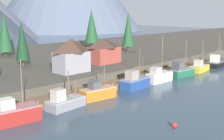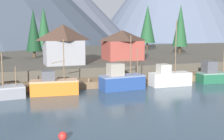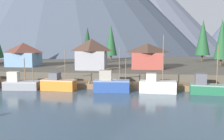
{
  "view_description": "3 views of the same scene",
  "coord_description": "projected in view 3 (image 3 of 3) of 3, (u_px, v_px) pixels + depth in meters",
  "views": [
    {
      "loc": [
        -44.1,
        -39.1,
        15.0
      ],
      "look_at": [
        -0.73,
        3.46,
        3.15
      ],
      "focal_mm": 49.63,
      "sensor_mm": 36.0,
      "label": 1
    },
    {
      "loc": [
        -15.5,
        -40.99,
        8.86
      ],
      "look_at": [
        0.23,
        2.0,
        2.33
      ],
      "focal_mm": 48.13,
      "sensor_mm": 36.0,
      "label": 2
    },
    {
      "loc": [
        6.23,
        -46.66,
        9.07
      ],
      "look_at": [
        -0.08,
        2.84,
        3.31
      ],
      "focal_mm": 41.84,
      "sensor_mm": 36.0,
      "label": 3
    }
  ],
  "objects": [
    {
      "name": "house_red",
      "position": [
        147.0,
        56.0,
        59.93
      ],
      "size": [
        7.37,
        5.7,
        5.81
      ],
      "color": "#9E4238",
      "rests_on": "shoreline_bank"
    },
    {
      "name": "fishing_boat_orange",
      "position": [
        58.0,
        84.0,
        47.27
      ],
      "size": [
        6.48,
        2.97,
        7.35
      ],
      "rotation": [
        0.0,
        0.0,
        -0.12
      ],
      "color": "#CC6B1E",
      "rests_on": "ground_plane"
    },
    {
      "name": "fishing_boat_green",
      "position": [
        208.0,
        87.0,
        43.9
      ],
      "size": [
        6.49,
        3.17,
        8.26
      ],
      "rotation": [
        0.0,
        0.0,
        -0.11
      ],
      "color": "#1E5B3D",
      "rests_on": "ground_plane"
    },
    {
      "name": "conifer_back_left",
      "position": [
        203.0,
        37.0,
        79.93
      ],
      "size": [
        4.53,
        4.53,
        12.76
      ],
      "color": "#4C3823",
      "rests_on": "shoreline_bank"
    },
    {
      "name": "house_blue",
      "position": [
        24.0,
        54.0,
        65.51
      ],
      "size": [
        7.5,
        6.56,
        5.89
      ],
      "color": "#6689A8",
      "rests_on": "shoreline_bank"
    },
    {
      "name": "dock",
      "position": [
        112.0,
        85.0,
        49.71
      ],
      "size": [
        80.0,
        4.0,
        1.6
      ],
      "color": "brown",
      "rests_on": "ground_plane"
    },
    {
      "name": "conifer_near_left",
      "position": [
        111.0,
        40.0,
        86.22
      ],
      "size": [
        4.03,
        4.03,
        11.65
      ],
      "color": "#4C3823",
      "rests_on": "shoreline_bank"
    },
    {
      "name": "conifer_near_right",
      "position": [
        222.0,
        39.0,
        65.46
      ],
      "size": [
        3.64,
        3.64,
        11.82
      ],
      "color": "#4C3823",
      "rests_on": "shoreline_bank"
    },
    {
      "name": "fishing_boat_blue",
      "position": [
        111.0,
        84.0,
        45.98
      ],
      "size": [
        6.39,
        3.02,
        7.7
      ],
      "rotation": [
        0.0,
        0.0,
        0.06
      ],
      "color": "navy",
      "rests_on": "ground_plane"
    },
    {
      "name": "conifer_mid_right",
      "position": [
        88.0,
        43.0,
        70.58
      ],
      "size": [
        3.18,
        3.18,
        10.1
      ],
      "color": "#4C3823",
      "rests_on": "shoreline_bank"
    },
    {
      "name": "fishing_boat_grey",
      "position": [
        21.0,
        84.0,
        48.0
      ],
      "size": [
        6.47,
        3.24,
        5.78
      ],
      "rotation": [
        0.0,
        0.0,
        0.09
      ],
      "color": "gray",
      "rests_on": "ground_plane"
    },
    {
      "name": "house_grey",
      "position": [
        91.0,
        54.0,
        57.86
      ],
      "size": [
        6.78,
        4.73,
        6.88
      ],
      "color": "gray",
      "rests_on": "shoreline_bank"
    },
    {
      "name": "shoreline_bank",
      "position": [
        124.0,
        66.0,
        79.19
      ],
      "size": [
        400.0,
        56.0,
        2.5
      ],
      "primitive_type": "cube",
      "color": "#4C473D",
      "rests_on": "ground_plane"
    },
    {
      "name": "fishing_boat_white",
      "position": [
        157.0,
        85.0,
        45.17
      ],
      "size": [
        6.37,
        2.71,
        9.91
      ],
      "rotation": [
        0.0,
        0.0,
        -0.05
      ],
      "color": "silver",
      "rests_on": "ground_plane"
    },
    {
      "name": "ground_plane",
      "position": [
        121.0,
        77.0,
        67.57
      ],
      "size": [
        400.0,
        400.0,
        1.0
      ],
      "primitive_type": "cube",
      "color": "#384C5B"
    }
  ]
}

